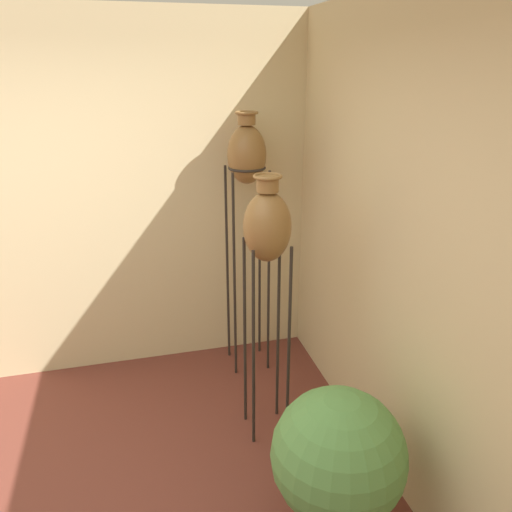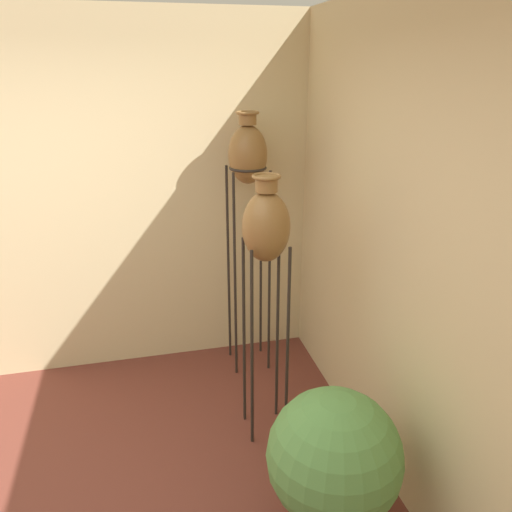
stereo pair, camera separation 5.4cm
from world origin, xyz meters
TOP-DOWN VIEW (x-y plane):
  - wall_back at (0.00, 2.01)m, footprint 7.97×0.06m
  - wall_right at (2.01, 0.00)m, footprint 0.06×7.97m
  - vase_stand_tall at (1.46, 1.71)m, footprint 0.29×0.29m
  - vase_stand_medium at (1.38, 0.90)m, footprint 0.28×0.28m
  - potted_plant at (1.50, 0.02)m, footprint 0.67×0.67m

SIDE VIEW (x-z plane):
  - potted_plant at x=1.50m, z-range 0.05..0.90m
  - wall_back at x=0.00m, z-range 0.00..2.70m
  - wall_right at x=2.01m, z-range 0.00..2.70m
  - vase_stand_medium at x=1.38m, z-range 0.53..2.27m
  - vase_stand_tall at x=1.46m, z-range 0.65..2.67m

